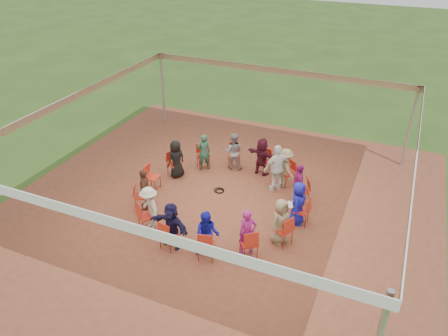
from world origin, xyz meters
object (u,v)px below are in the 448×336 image
at_px(chair_7, 152,177).
at_px(person_seated_1, 299,184).
at_px(chair_3, 263,161).
at_px(person_seated_6, 176,159).
at_px(person_seated_10, 207,235).
at_px(person_seated_4, 234,151).
at_px(chair_1, 302,191).
at_px(chair_8, 142,196).
at_px(person_seated_3, 262,157).
at_px(person_seated_9, 171,225).
at_px(person_seated_8, 150,208).
at_px(standing_person, 277,168).
at_px(chair_5, 203,157).
at_px(chair_10, 169,235).
at_px(person_seated_2, 285,168).
at_px(person_seated_11, 247,233).
at_px(chair_6, 175,164).
at_px(chair_9, 146,216).
at_px(chair_0, 301,211).
at_px(chair_11, 207,245).
at_px(person_seated_12, 280,221).
at_px(chair_12, 249,243).
at_px(cable_coil, 219,191).
at_px(chair_13, 283,230).
at_px(person_seated_0, 298,203).
at_px(person_seated_5, 204,152).
at_px(person_seated_7, 145,189).
at_px(laptop, 292,203).
at_px(chair_2, 287,173).

distance_m(chair_7, person_seated_1, 4.76).
relative_size(chair_3, person_seated_6, 0.66).
bearing_deg(person_seated_10, person_seated_4, 90.00).
bearing_deg(chair_1, chair_8, 90.00).
bearing_deg(person_seated_1, person_seated_3, 25.71).
bearing_deg(chair_3, person_seated_9, 90.00).
distance_m(person_seated_8, standing_person, 4.38).
xyz_separation_m(chair_5, standing_person, (2.87, -0.37, 0.38)).
distance_m(chair_8, chair_10, 2.17).
bearing_deg(chair_1, standing_person, 39.86).
height_order(person_seated_2, person_seated_11, same).
xyz_separation_m(chair_6, person_seated_6, (0.11, -0.05, 0.24)).
height_order(chair_9, person_seated_2, person_seated_2).
distance_m(chair_5, chair_6, 1.11).
height_order(chair_0, chair_6, same).
distance_m(chair_9, person_seated_2, 4.89).
relative_size(chair_11, person_seated_12, 0.66).
relative_size(chair_0, chair_10, 1.00).
xyz_separation_m(chair_7, person_seated_8, (1.06, -1.84, 0.24)).
relative_size(person_seated_1, person_seated_6, 1.00).
distance_m(chair_9, person_seated_1, 4.76).
bearing_deg(person_seated_6, person_seated_3, 141.43).
relative_size(chair_0, person_seated_2, 0.66).
bearing_deg(chair_10, chair_12, 25.71).
xyz_separation_m(person_seated_2, cable_coil, (-1.86, -1.20, -0.67)).
bearing_deg(chair_11, person_seated_2, 64.96).
bearing_deg(person_seated_3, chair_13, 129.69).
bearing_deg(person_seated_1, chair_11, 129.69).
relative_size(person_seated_0, cable_coil, 3.18).
distance_m(chair_9, person_seated_3, 4.76).
relative_size(chair_3, person_seated_11, 0.66).
relative_size(person_seated_1, person_seated_9, 1.00).
xyz_separation_m(chair_3, chair_11, (0.11, -4.87, 0.00)).
xyz_separation_m(chair_13, person_seated_6, (-4.44, 2.02, 0.24)).
bearing_deg(chair_6, person_seated_12, 90.00).
xyz_separation_m(person_seated_5, person_seated_7, (-0.59, -2.91, 0.00)).
distance_m(chair_7, person_seated_10, 3.82).
xyz_separation_m(person_seated_1, person_seated_5, (-3.65, 0.75, 0.00)).
bearing_deg(laptop, person_seated_4, 49.84).
height_order(chair_13, person_seated_12, person_seated_12).
height_order(chair_2, person_seated_10, person_seated_10).
bearing_deg(person_seated_9, person_seated_11, 25.71).
xyz_separation_m(chair_2, chair_12, (0.09, -3.91, 0.00)).
height_order(chair_7, chair_12, same).
bearing_deg(laptop, person_seated_9, 130.16).
xyz_separation_m(person_seated_2, person_seated_10, (-0.86, -4.20, 0.00)).
relative_size(person_seated_7, person_seated_9, 1.00).
relative_size(person_seated_3, person_seated_10, 1.00).
xyz_separation_m(chair_0, person_seated_10, (-1.92, -2.36, 0.24)).
distance_m(chair_7, person_seated_0, 4.89).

